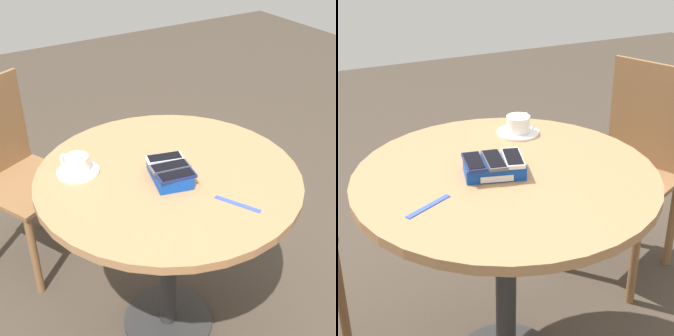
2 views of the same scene
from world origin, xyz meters
The scene contains 9 objects.
round_table centered at (0.00, 0.00, 0.65)m, with size 0.93×0.93×0.78m.
phone_box centered at (-0.03, 0.01, 0.80)m, with size 0.20×0.16×0.04m.
phone_navy centered at (-0.09, 0.02, 0.82)m, with size 0.08×0.13×0.01m.
phone_gray centered at (-0.03, 0.01, 0.82)m, with size 0.08×0.14×0.01m.
phone_white centered at (0.02, 0.00, 0.82)m, with size 0.09×0.14×0.01m.
saucer centered at (0.17, 0.27, 0.78)m, with size 0.15×0.15×0.01m, color white.
coffee_cup centered at (0.17, 0.27, 0.81)m, with size 0.10×0.08×0.06m.
lanyard_strap centered at (-0.27, -0.09, 0.78)m, with size 0.16×0.02×0.00m, color blue.
chair_near_window centered at (0.76, 0.36, 0.47)m, with size 0.52×0.52×0.91m.
Camera 2 is at (-0.62, -1.37, 1.55)m, focal length 60.00 mm.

